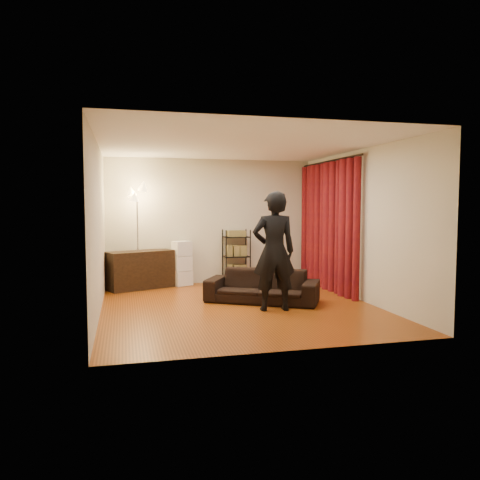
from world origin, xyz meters
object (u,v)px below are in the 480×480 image
object	(u,v)px
person	(274,251)
media_cabinet	(141,270)
sofa	(262,286)
storage_boxes	(182,263)
wire_shelf	(236,256)
floor_lamp	(138,238)

from	to	relation	value
person	media_cabinet	bearing A→B (deg)	-46.30
sofa	media_cabinet	xyz separation A→B (m)	(-2.03, 1.87, 0.10)
sofa	storage_boxes	bearing A→B (deg)	149.29
media_cabinet	storage_boxes	world-z (taller)	storage_boxes
media_cabinet	storage_boxes	distance (m)	0.89
sofa	wire_shelf	size ratio (longest dim) A/B	1.66
floor_lamp	wire_shelf	bearing A→B (deg)	6.15
person	wire_shelf	distance (m)	2.73
storage_boxes	wire_shelf	distance (m)	1.20
media_cabinet	wire_shelf	bearing A→B (deg)	-17.90
person	wire_shelf	world-z (taller)	person
person	floor_lamp	bearing A→B (deg)	-45.03
storage_boxes	wire_shelf	bearing A→B (deg)	-0.05
sofa	person	bearing A→B (deg)	-60.23
media_cabinet	floor_lamp	world-z (taller)	floor_lamp
wire_shelf	floor_lamp	distance (m)	2.17
sofa	person	world-z (taller)	person
media_cabinet	floor_lamp	size ratio (longest dim) A/B	0.64
storage_boxes	floor_lamp	size ratio (longest dim) A/B	0.45
sofa	wire_shelf	xyz separation A→B (m)	(0.03, 2.05, 0.30)
media_cabinet	storage_boxes	size ratio (longest dim) A/B	1.40
person	floor_lamp	xyz separation A→B (m)	(-2.08, 2.48, 0.08)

